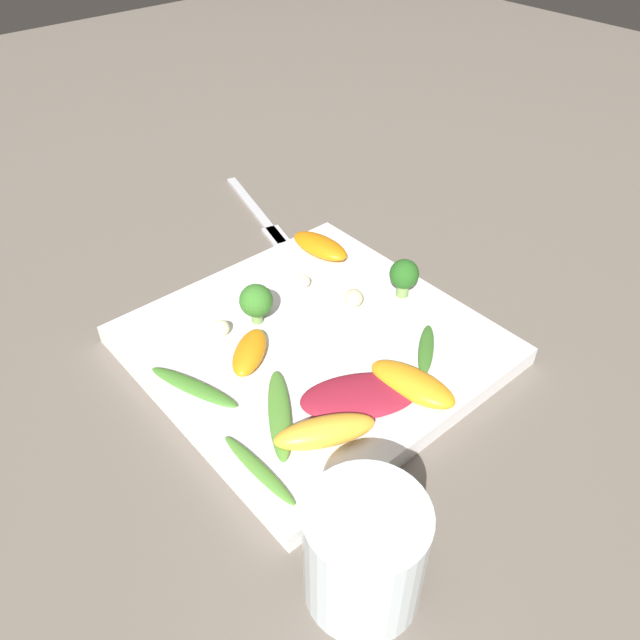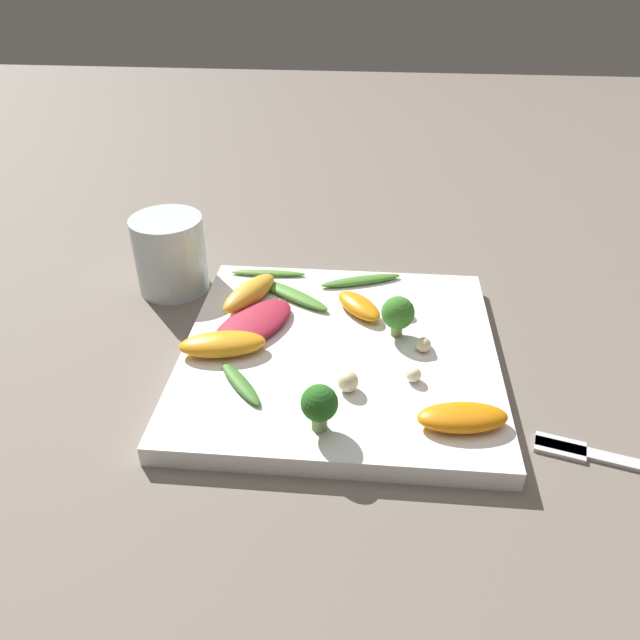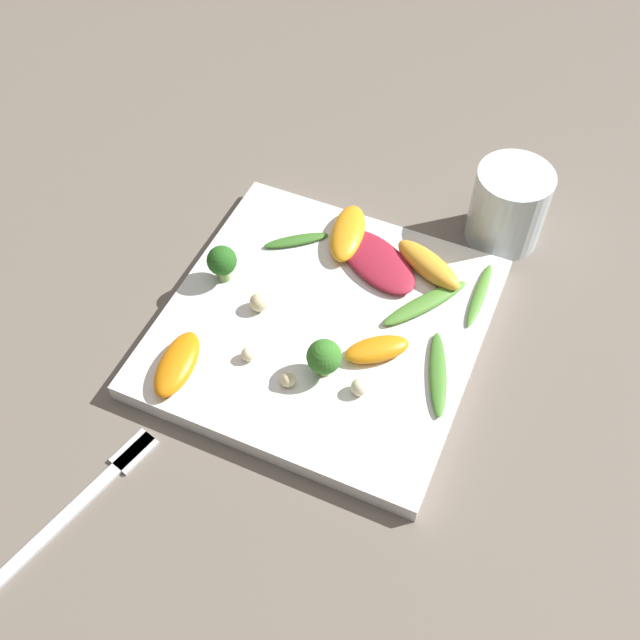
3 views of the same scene
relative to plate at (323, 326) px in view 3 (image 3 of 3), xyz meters
name	(u,v)px [view 3 (image 3 of 3)]	position (x,y,z in m)	size (l,w,h in m)	color
ground_plane	(323,332)	(0.00, 0.00, -0.01)	(2.40, 2.40, 0.00)	#6B6056
plate	(323,326)	(0.00, 0.00, 0.00)	(0.28, 0.28, 0.02)	white
drinking_glass	(509,206)	(-0.12, -0.19, 0.03)	(0.08, 0.08, 0.08)	silver
fork	(90,492)	(0.11, 0.22, -0.01)	(0.06, 0.17, 0.01)	silver
radicchio_leaf_0	(377,261)	(-0.02, -0.08, 0.01)	(0.11, 0.09, 0.01)	maroon
orange_segment_0	(428,265)	(-0.07, -0.09, 0.02)	(0.08, 0.06, 0.02)	#FCAD33
orange_segment_1	(348,233)	(0.02, -0.10, 0.02)	(0.05, 0.08, 0.02)	orange
orange_segment_2	(177,364)	(0.09, 0.10, 0.02)	(0.04, 0.07, 0.02)	orange
orange_segment_3	(377,349)	(-0.06, 0.02, 0.02)	(0.06, 0.06, 0.01)	orange
broccoli_floret_0	(324,357)	(-0.02, 0.05, 0.03)	(0.03, 0.03, 0.04)	#7A9E51
broccoli_floret_1	(222,262)	(0.11, -0.01, 0.03)	(0.03, 0.03, 0.04)	#7A9E51
arugula_sprig_0	(438,374)	(-0.12, 0.02, 0.01)	(0.04, 0.09, 0.01)	#47842D
arugula_sprig_1	(425,303)	(-0.08, -0.05, 0.01)	(0.07, 0.09, 0.01)	#518E33
arugula_sprig_2	(479,295)	(-0.12, -0.09, 0.01)	(0.01, 0.08, 0.01)	#518E33
arugula_sprig_3	(296,240)	(0.06, -0.08, 0.01)	(0.06, 0.05, 0.01)	#3D7528
macadamia_nut_0	(259,302)	(0.06, 0.01, 0.02)	(0.02, 0.02, 0.02)	beige
macadamia_nut_1	(248,354)	(0.04, 0.06, 0.02)	(0.01, 0.01, 0.01)	beige
macadamia_nut_2	(359,387)	(-0.06, 0.06, 0.02)	(0.01, 0.01, 0.01)	beige
macadamia_nut_3	(291,381)	(0.00, 0.07, 0.02)	(0.01, 0.01, 0.01)	beige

